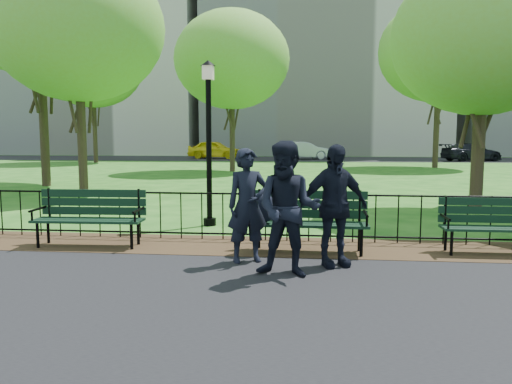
# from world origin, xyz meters

# --- Properties ---
(ground) EXTENTS (120.00, 120.00, 0.00)m
(ground) POSITION_xyz_m (0.00, 0.00, 0.00)
(ground) COLOR #1E5717
(asphalt_path) EXTENTS (60.00, 9.20, 0.01)m
(asphalt_path) POSITION_xyz_m (0.00, -3.40, 0.01)
(asphalt_path) COLOR black
(asphalt_path) RESTS_ON ground
(dirt_strip) EXTENTS (60.00, 1.60, 0.01)m
(dirt_strip) POSITION_xyz_m (0.00, 1.50, 0.01)
(dirt_strip) COLOR #372B16
(dirt_strip) RESTS_ON ground
(far_street) EXTENTS (70.00, 9.00, 0.01)m
(far_street) POSITION_xyz_m (0.00, 35.00, 0.01)
(far_street) COLOR black
(far_street) RESTS_ON ground
(iron_fence) EXTENTS (24.06, 0.06, 1.00)m
(iron_fence) POSITION_xyz_m (0.00, 2.00, 0.50)
(iron_fence) COLOR black
(iron_fence) RESTS_ON ground
(apartment_west) EXTENTS (22.00, 15.00, 26.00)m
(apartment_west) POSITION_xyz_m (-22.00, 48.00, 13.00)
(apartment_west) COLOR beige
(apartment_west) RESTS_ON ground
(apartment_mid) EXTENTS (24.00, 15.00, 30.00)m
(apartment_mid) POSITION_xyz_m (2.00, 48.00, 15.00)
(apartment_mid) COLOR beige
(apartment_mid) RESTS_ON ground
(park_bench_main) EXTENTS (1.99, 0.64, 1.11)m
(park_bench_main) POSITION_xyz_m (0.24, 1.13, 0.70)
(park_bench_main) COLOR black
(park_bench_main) RESTS_ON ground
(park_bench_left_a) EXTENTS (1.93, 0.66, 1.08)m
(park_bench_left_a) POSITION_xyz_m (-3.25, 1.28, 0.62)
(park_bench_left_a) COLOR black
(park_bench_left_a) RESTS_ON ground
(park_bench_right_a) EXTENTS (1.77, 0.56, 1.00)m
(park_bench_right_a) POSITION_xyz_m (3.66, 1.40, 0.57)
(park_bench_right_a) COLOR black
(park_bench_right_a) RESTS_ON ground
(lamppost) EXTENTS (0.32, 0.32, 3.54)m
(lamppost) POSITION_xyz_m (-1.55, 3.49, 1.93)
(lamppost) COLOR black
(lamppost) RESTS_ON ground
(tree_near_w) EXTENTS (5.62, 5.62, 7.83)m
(tree_near_w) POSITION_xyz_m (-6.95, 8.90, 5.44)
(tree_near_w) COLOR #2D2116
(tree_near_w) RESTS_ON ground
(tree_near_e) EXTENTS (4.51, 4.51, 6.28)m
(tree_near_e) POSITION_xyz_m (4.84, 6.06, 4.36)
(tree_near_e) COLOR #2D2116
(tree_near_e) RESTS_ON ground
(tree_far_c) EXTENTS (6.19, 6.19, 8.63)m
(tree_far_c) POSITION_xyz_m (-3.57, 19.94, 5.99)
(tree_far_c) COLOR #2D2116
(tree_far_c) RESTS_ON ground
(tree_far_e) EXTENTS (7.23, 7.23, 10.07)m
(tree_far_e) POSITION_xyz_m (8.30, 24.47, 6.99)
(tree_far_e) COLOR #2D2116
(tree_far_e) RESTS_ON ground
(tree_far_w) EXTENTS (7.26, 7.26, 10.11)m
(tree_far_w) POSITION_xyz_m (-14.82, 27.76, 7.02)
(tree_far_w) COLOR #2D2116
(tree_far_w) RESTS_ON ground
(person_left) EXTENTS (0.75, 0.63, 1.75)m
(person_left) POSITION_xyz_m (-0.34, 0.41, 0.89)
(person_left) COLOR black
(person_left) RESTS_ON asphalt_path
(person_mid) EXTENTS (0.97, 0.61, 1.87)m
(person_mid) POSITION_xyz_m (0.31, -0.31, 0.95)
(person_mid) COLOR black
(person_mid) RESTS_ON asphalt_path
(person_right) EXTENTS (1.15, 0.82, 1.82)m
(person_right) POSITION_xyz_m (0.96, 0.31, 0.92)
(person_right) COLOR black
(person_right) RESTS_ON asphalt_path
(taxi) EXTENTS (4.68, 2.31, 1.54)m
(taxi) POSITION_xyz_m (-7.39, 34.82, 0.78)
(taxi) COLOR yellow
(taxi) RESTS_ON far_street
(sedan_silver) EXTENTS (4.66, 3.03, 1.45)m
(sedan_silver) POSITION_xyz_m (0.12, 34.00, 0.74)
(sedan_silver) COLOR #AAADB2
(sedan_silver) RESTS_ON far_street
(sedan_dark) EXTENTS (5.03, 3.32, 1.35)m
(sedan_dark) POSITION_xyz_m (13.02, 32.79, 0.69)
(sedan_dark) COLOR black
(sedan_dark) RESTS_ON far_street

